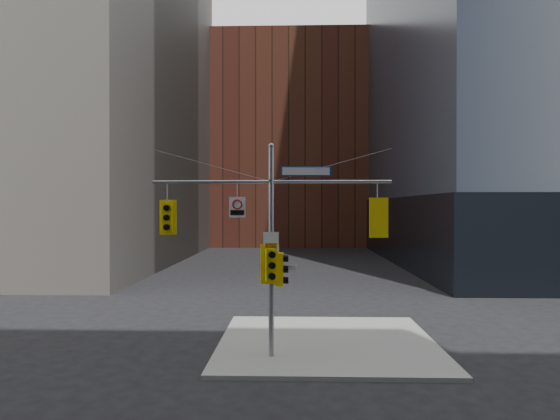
# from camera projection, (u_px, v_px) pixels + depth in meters

# --- Properties ---
(ground) EXTENTS (160.00, 160.00, 0.00)m
(ground) POSITION_uv_depth(u_px,v_px,m) (268.00, 381.00, 14.73)
(ground) COLOR black
(ground) RESTS_ON ground
(sidewalk_corner) EXTENTS (8.00, 8.00, 0.15)m
(sidewalk_corner) POSITION_uv_depth(u_px,v_px,m) (327.00, 342.00, 18.67)
(sidewalk_corner) COLOR gray
(sidewalk_corner) RESTS_ON ground
(brick_midrise) EXTENTS (26.00, 20.00, 28.00)m
(brick_midrise) POSITION_uv_depth(u_px,v_px,m) (289.00, 146.00, 72.62)
(brick_midrise) COLOR brown
(brick_midrise) RESTS_ON ground
(signal_assembly) EXTENTS (8.00, 0.80, 7.30)m
(signal_assembly) POSITION_uv_depth(u_px,v_px,m) (271.00, 229.00, 16.69)
(signal_assembly) COLOR gray
(signal_assembly) RESTS_ON ground
(traffic_light_west_arm) EXTENTS (0.57, 0.48, 1.19)m
(traffic_light_west_arm) POSITION_uv_depth(u_px,v_px,m) (167.00, 217.00, 16.81)
(traffic_light_west_arm) COLOR yellow
(traffic_light_west_arm) RESTS_ON ground
(traffic_light_east_arm) EXTENTS (0.63, 0.53, 1.32)m
(traffic_light_east_arm) POSITION_uv_depth(u_px,v_px,m) (377.00, 218.00, 16.59)
(traffic_light_east_arm) COLOR yellow
(traffic_light_east_arm) RESTS_ON ground
(traffic_light_pole_side) EXTENTS (0.43, 0.37, 1.10)m
(traffic_light_pole_side) POSITION_uv_depth(u_px,v_px,m) (281.00, 269.00, 16.70)
(traffic_light_pole_side) COLOR yellow
(traffic_light_pole_side) RESTS_ON ground
(traffic_light_pole_front) EXTENTS (0.62, 0.57, 1.31)m
(traffic_light_pole_front) POSITION_uv_depth(u_px,v_px,m) (271.00, 265.00, 16.44)
(traffic_light_pole_front) COLOR yellow
(traffic_light_pole_front) RESTS_ON ground
(street_sign_blade) EXTENTS (1.68, 0.17, 0.33)m
(street_sign_blade) POSITION_uv_depth(u_px,v_px,m) (306.00, 171.00, 16.65)
(street_sign_blade) COLOR #11389B
(street_sign_blade) RESTS_ON ground
(regulatory_sign_arm) EXTENTS (0.55, 0.08, 0.69)m
(regulatory_sign_arm) POSITION_uv_depth(u_px,v_px,m) (237.00, 206.00, 16.70)
(regulatory_sign_arm) COLOR silver
(regulatory_sign_arm) RESTS_ON ground
(regulatory_sign_pole) EXTENTS (0.51, 0.10, 0.67)m
(regulatory_sign_pole) POSITION_uv_depth(u_px,v_px,m) (271.00, 243.00, 16.58)
(regulatory_sign_pole) COLOR silver
(regulatory_sign_pole) RESTS_ON ground
(street_blade_ew) EXTENTS (0.80, 0.09, 0.16)m
(street_blade_ew) POSITION_uv_depth(u_px,v_px,m) (285.00, 268.00, 16.70)
(street_blade_ew) COLOR silver
(street_blade_ew) RESTS_ON ground
(street_blade_ns) EXTENTS (0.07, 0.69, 0.14)m
(street_blade_ns) POSITION_uv_depth(u_px,v_px,m) (272.00, 274.00, 17.16)
(street_blade_ns) COLOR #145926
(street_blade_ns) RESTS_ON ground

